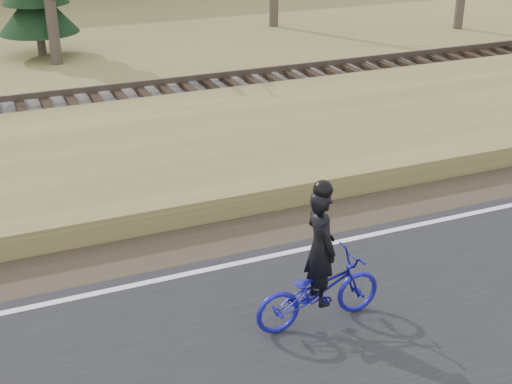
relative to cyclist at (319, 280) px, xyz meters
name	(u,v)px	position (x,y,z in m)	size (l,w,h in m)	color
ground	(377,244)	(2.00, 1.68, -0.72)	(120.00, 120.00, 0.00)	olive
road	(473,322)	(2.00, -0.82, -0.69)	(120.00, 6.00, 0.06)	black
edge_line	(371,235)	(2.00, 1.88, -0.66)	(120.00, 0.12, 0.01)	silver
shoulder	(342,213)	(2.00, 2.88, -0.70)	(120.00, 1.60, 0.04)	#473A2B
embankment	(274,148)	(2.00, 5.88, -0.50)	(120.00, 5.00, 0.44)	olive
ballast	(215,100)	(2.00, 9.68, -0.50)	(120.00, 3.00, 0.45)	slate
railroad	(214,89)	(2.00, 9.68, -0.20)	(120.00, 2.40, 0.29)	black
cyclist	(319,280)	(0.00, 0.00, 0.00)	(1.88, 0.70, 2.12)	#181699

